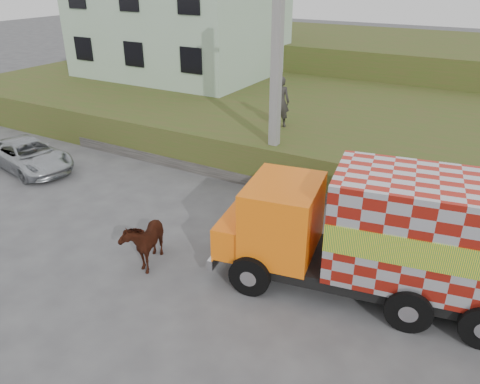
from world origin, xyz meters
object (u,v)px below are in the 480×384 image
Objects in this scene: suv at (28,155)px; pedestrian at (280,102)px; cow at (145,239)px; utility_pole at (276,69)px; cargo_truck at (383,235)px.

suv is 2.14× the size of pedestrian.
pedestrian is at bearing 70.60° from cow.
utility_pole is at bearing 96.45° from pedestrian.
cargo_truck is at bearing -41.91° from utility_pole.
cargo_truck is 4.42× the size of cow.
cow is (-0.70, -6.09, -3.39)m from utility_pole.
pedestrian reaches higher than cargo_truck.
cow reaches higher than suv.
utility_pole is at bearing -58.78° from suv.
cargo_truck is 1.76× the size of suv.
utility_pole reaches higher than pedestrian.
suv is (-13.59, 0.96, -1.02)m from cargo_truck.
utility_pole reaches higher than cow.
cargo_truck is 3.75× the size of pedestrian.
cow is (-5.59, -1.70, -0.90)m from cargo_truck.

